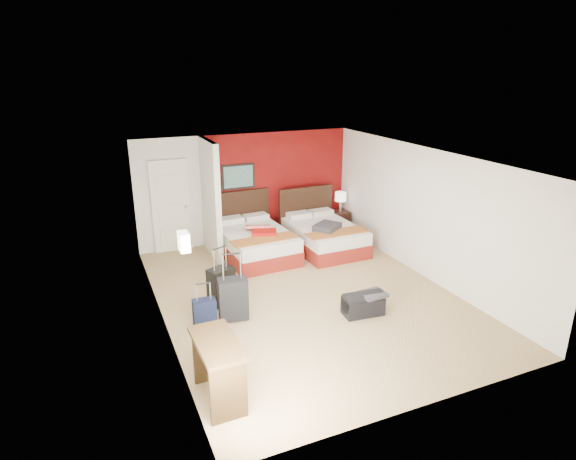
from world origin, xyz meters
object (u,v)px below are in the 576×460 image
bed_right (324,237)px  red_suitcase_open (261,230)px  suitcase_black (221,287)px  suitcase_charcoal (233,300)px  bed_left (255,244)px  table_lamp (340,202)px  suitcase_navy (205,316)px  desk (219,370)px  duffel_bag (363,305)px  nightstand (340,222)px

bed_right → red_suitcase_open: (-1.47, 0.10, 0.34)m
bed_right → red_suitcase_open: size_ratio=2.67×
suitcase_black → suitcase_charcoal: suitcase_charcoal is taller
bed_left → bed_right: bed_left is taller
bed_left → table_lamp: size_ratio=4.03×
bed_left → table_lamp: table_lamp is taller
bed_left → suitcase_navy: size_ratio=3.97×
red_suitcase_open → suitcase_black: size_ratio=1.09×
bed_left → table_lamp: (2.42, 0.63, 0.51)m
suitcase_black → suitcase_charcoal: size_ratio=0.95×
suitcase_navy → desk: (-0.24, -1.69, 0.17)m
bed_right → suitcase_charcoal: bearing=-143.0°
table_lamp → duffel_bag: (-1.64, -3.73, -0.63)m
desk → red_suitcase_open: bearing=62.0°
bed_right → nightstand: size_ratio=3.37×
table_lamp → desk: (-4.41, -4.88, -0.39)m
bed_right → bed_left: bearing=171.5°
nightstand → bed_right: bearing=-135.1°
bed_left → nightstand: bed_left is taller
red_suitcase_open → table_lamp: bearing=37.2°
suitcase_charcoal → desk: desk is taller
duffel_bag → bed_right: bearing=80.2°
duffel_bag → desk: desk is taller
suitcase_black → nightstand: bearing=9.4°
suitcase_black → suitcase_navy: 0.86m
bed_right → suitcase_charcoal: (-2.81, -2.23, 0.06)m
suitcase_black → red_suitcase_open: bearing=27.4°
bed_right → table_lamp: 1.29m
table_lamp → duffel_bag: 4.13m
suitcase_black → bed_left: bearing=31.0°
red_suitcase_open → suitcase_charcoal: 2.70m
suitcase_navy → duffel_bag: suitcase_navy is taller
table_lamp → desk: size_ratio=0.49×
bed_right → suitcase_navy: bed_right is taller
bed_right → red_suitcase_open: 1.51m
duffel_bag → suitcase_charcoal: bearing=166.6°
table_lamp → suitcase_charcoal: table_lamp is taller
suitcase_black → duffel_bag: size_ratio=0.99×
bed_left → suitcase_navy: (-1.75, -2.57, -0.05)m
bed_right → suitcase_navy: 4.08m
bed_right → desk: (-3.56, -4.06, 0.13)m
bed_right → nightstand: (0.85, 0.82, -0.00)m
bed_right → suitcase_charcoal: size_ratio=2.76×
nightstand → suitcase_black: bearing=-145.3°
bed_right → nightstand: bearing=42.6°
table_lamp → nightstand: bearing=0.0°
red_suitcase_open → suitcase_black: (-1.38, -1.75, -0.30)m
bed_right → table_lamp: size_ratio=3.92×
table_lamp → suitcase_navy: 5.28m
suitcase_navy → suitcase_charcoal: bearing=19.8°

